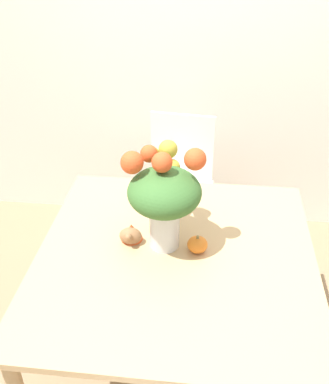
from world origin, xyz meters
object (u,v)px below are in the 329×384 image
flower_vase (164,194)px  pumpkin (197,244)px  dining_chair_near_window (178,187)px  turkey_figurine (131,233)px

flower_vase → pumpkin: size_ratio=5.35×
pumpkin → dining_chair_near_window: (-0.16, 0.89, -0.28)m
pumpkin → dining_chair_near_window: size_ratio=0.09×
pumpkin → turkey_figurine: bearing=172.8°
flower_vase → turkey_figurine: size_ratio=3.54×
flower_vase → dining_chair_near_window: size_ratio=0.51×
pumpkin → dining_chair_near_window: 0.95m
turkey_figurine → pumpkin: bearing=-7.2°
turkey_figurine → dining_chair_near_window: dining_chair_near_window is taller
turkey_figurine → dining_chair_near_window: (0.14, 0.85, -0.29)m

